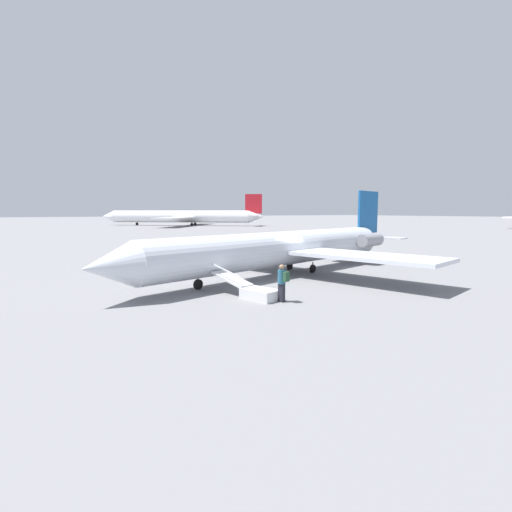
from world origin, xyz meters
TOP-DOWN VIEW (x-y plane):
  - ground_plane at (0.00, 0.00)m, footprint 600.00×600.00m
  - airplane_main at (-0.79, -0.21)m, footprint 26.19×20.27m
  - airplane_far_center at (-27.08, -88.60)m, footprint 40.19×35.31m
  - boarding_stairs at (5.19, 5.19)m, footprint 2.04×4.14m
  - passenger at (4.52, 6.54)m, footprint 0.41×0.56m

SIDE VIEW (x-z plane):
  - ground_plane at x=0.00m, z-range 0.00..0.00m
  - boarding_stairs at x=5.19m, z-range -0.41..1.12m
  - passenger at x=4.52m, z-range 0.13..1.87m
  - airplane_main at x=-0.79m, z-range -1.18..4.67m
  - airplane_far_center at x=-27.08m, z-range -1.81..7.10m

